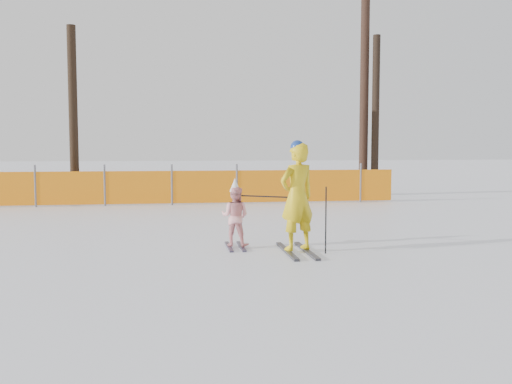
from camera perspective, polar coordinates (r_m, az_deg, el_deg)
The scene contains 6 objects.
ground at distance 9.67m, azimuth 0.43°, elevation -6.16°, with size 120.00×120.00×0.00m, color white.
adult at distance 9.68m, azimuth 4.14°, elevation -0.47°, with size 0.78×1.60×1.91m.
child at distance 10.15m, azimuth -2.11°, elevation -2.40°, with size 0.63×0.97×1.24m.
ski_poles at distance 9.73m, azimuth 4.26°, elevation -1.75°, with size 1.36×0.75×1.13m.
safety_fence at distance 17.69m, azimuth -13.37°, elevation 0.45°, with size 17.06×0.06×1.25m.
tree_trunks at distance 20.26m, azimuth 4.24°, elevation 8.52°, with size 10.65×1.95×7.18m.
Camera 1 is at (-1.45, -9.39, 1.81)m, focal length 40.00 mm.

